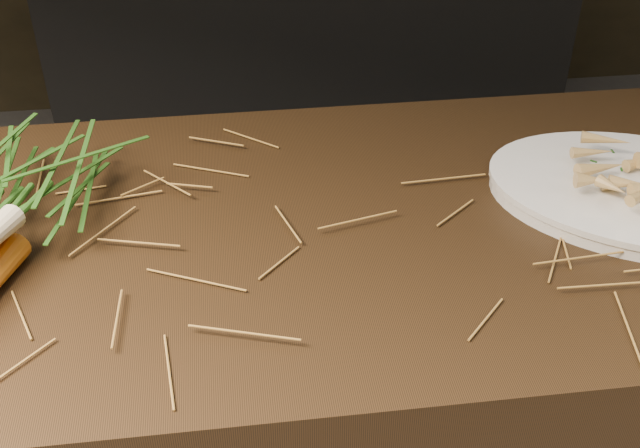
{
  "coord_description": "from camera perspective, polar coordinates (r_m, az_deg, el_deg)",
  "views": [
    {
      "loc": [
        -0.02,
        -0.61,
        1.56
      ],
      "look_at": [
        0.09,
        0.22,
        0.96
      ],
      "focal_mm": 45.0,
      "sensor_mm": 36.0,
      "label": 1
    }
  ],
  "objects": [
    {
      "name": "straw_bedding",
      "position": [
        1.12,
        -5.2,
        0.01
      ],
      "size": [
        1.4,
        0.6,
        0.02
      ],
      "primitive_type": null,
      "color": "#926126",
      "rests_on": "main_counter"
    },
    {
      "name": "back_counter",
      "position": [
        3.03,
        -0.9,
        13.65
      ],
      "size": [
        1.82,
        0.62,
        0.84
      ],
      "color": "black",
      "rests_on": "ground"
    },
    {
      "name": "main_counter",
      "position": [
        1.44,
        -4.2,
        -15.01
      ],
      "size": [
        2.4,
        0.7,
        0.9
      ],
      "primitive_type": "cube",
      "color": "black",
      "rests_on": "ground"
    }
  ]
}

